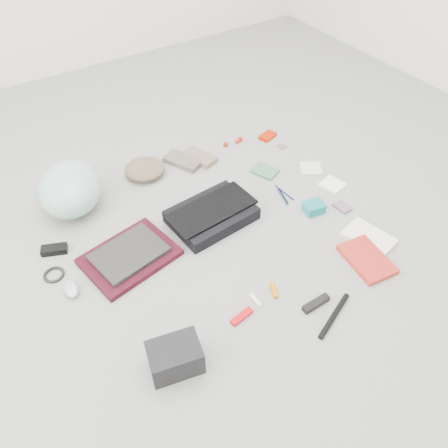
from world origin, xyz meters
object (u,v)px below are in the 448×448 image
camera_bag (175,357)px  accordion_wallet (314,207)px  bike_helmet (70,188)px  book_red (367,259)px  messenger_bag (212,215)px  laptop (129,253)px

camera_bag → accordion_wallet: (0.96, 0.35, -0.04)m
accordion_wallet → bike_helmet: bearing=155.8°
book_red → accordion_wallet: (0.02, 0.37, 0.01)m
messenger_bag → laptop: (-0.44, -0.01, 0.00)m
laptop → accordion_wallet: same height
messenger_bag → laptop: messenger_bag is taller
laptop → book_red: 1.05m
camera_bag → book_red: camera_bag is taller
laptop → book_red: laptop is taller
messenger_bag → book_red: messenger_bag is taller
messenger_bag → book_red: size_ratio=1.61×
messenger_bag → accordion_wallet: messenger_bag is taller
book_red → messenger_bag: bearing=133.7°
laptop → accordion_wallet: 0.91m
accordion_wallet → laptop: bearing=177.5°
laptop → accordion_wallet: size_ratio=3.15×
laptop → camera_bag: 0.56m
bike_helmet → book_red: 1.42m
messenger_bag → laptop: size_ratio=1.28×
laptop → accordion_wallet: bearing=-23.7°
bike_helmet → book_red: bearing=-23.1°
book_red → accordion_wallet: 0.37m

